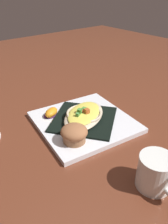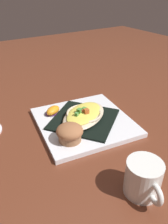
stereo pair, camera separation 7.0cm
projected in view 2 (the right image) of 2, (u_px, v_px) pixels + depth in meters
The scene contains 7 objects.
ground_plane at pixel (84, 124), 0.73m from camera, with size 2.60×2.60×0.00m, color brown.
square_plate at pixel (84, 122), 0.72m from camera, with size 0.29×0.29×0.02m, color white.
folded_napkin at pixel (84, 119), 0.72m from camera, with size 0.19×0.19×0.01m, color black.
gratin_dish at pixel (84, 114), 0.71m from camera, with size 0.22×0.19×0.04m.
muffin at pixel (70, 133), 0.62m from camera, with size 0.08×0.08×0.05m.
orange_garnish at pixel (53, 111), 0.75m from camera, with size 0.07×0.06×0.03m.
coffee_mug at pixel (143, 180), 0.48m from camera, with size 0.08×0.11×0.08m.
Camera 2 is at (0.32, 0.51, 0.41)m, focal length 35.52 mm.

